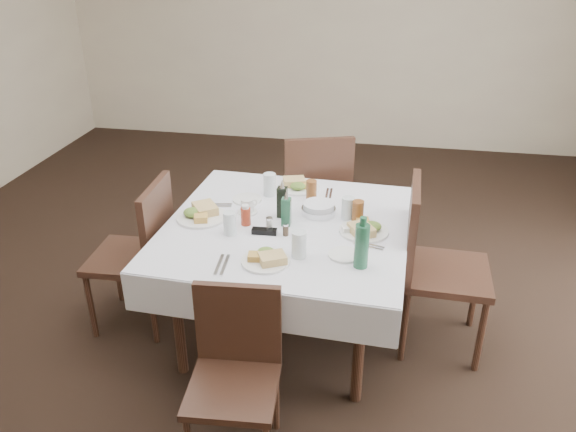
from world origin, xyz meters
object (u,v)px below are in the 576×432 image
object	(u,v)px
oil_cruet_green	(286,211)
oil_cruet_dark	(282,201)
chair_south	(236,363)
chair_east	(430,257)
green_bottle	(362,245)
water_n	(270,185)
water_s	(299,244)
bread_basket	(319,209)
coffee_mug	(248,206)
chair_north	(316,190)
ketchup_bottle	(246,215)
water_e	(348,208)
dining_table	(286,235)
chair_west	(143,247)
water_w	(230,223)

from	to	relation	value
oil_cruet_green	oil_cruet_dark	bearing A→B (deg)	112.64
chair_south	chair_east	xyz separation A→B (m)	(0.91, 0.95, 0.10)
oil_cruet_dark	green_bottle	world-z (taller)	green_bottle
oil_cruet_green	green_bottle	world-z (taller)	green_bottle
water_n	water_s	xyz separation A→B (m)	(0.31, -0.72, -0.00)
bread_basket	coffee_mug	bearing A→B (deg)	-171.51
chair_north	oil_cruet_green	world-z (taller)	chair_north
water_s	water_n	bearing A→B (deg)	113.24
water_n	ketchup_bottle	world-z (taller)	water_n
water_n	green_bottle	world-z (taller)	green_bottle
water_n	water_s	distance (m)	0.78
chair_south	water_e	world-z (taller)	water_e
chair_east	dining_table	bearing A→B (deg)	-176.11
chair_west	dining_table	bearing A→B (deg)	4.35
bread_basket	oil_cruet_dark	world-z (taller)	oil_cruet_dark
oil_cruet_dark	coffee_mug	distance (m)	0.22
water_n	coffee_mug	distance (m)	0.28
water_n	oil_cruet_dark	xyz separation A→B (m)	(0.14, -0.28, 0.03)
dining_table	chair_west	distance (m)	0.89
chair_west	coffee_mug	size ratio (longest dim) A/B	8.00
chair_east	water_w	xyz separation A→B (m)	(-1.12, -0.23, 0.24)
water_n	green_bottle	distance (m)	0.98
water_n	water_w	size ratio (longest dim) A/B	1.11
chair_west	bread_basket	world-z (taller)	chair_west
chair_east	ketchup_bottle	distance (m)	1.09
water_s	ketchup_bottle	distance (m)	0.47
chair_west	water_s	xyz separation A→B (m)	(1.01, -0.28, 0.28)
chair_west	chair_south	bearing A→B (deg)	-45.75
chair_west	water_e	xyz separation A→B (m)	(1.22, 0.19, 0.28)
water_w	ketchup_bottle	xyz separation A→B (m)	(0.06, 0.12, -0.01)
water_s	green_bottle	size ratio (longest dim) A/B	0.52
ketchup_bottle	water_n	bearing A→B (deg)	83.06
chair_east	oil_cruet_dark	world-z (taller)	chair_east
bread_basket	oil_cruet_dark	xyz separation A→B (m)	(-0.21, -0.08, 0.07)
dining_table	water_e	distance (m)	0.39
chair_east	bread_basket	world-z (taller)	chair_east
chair_north	water_n	distance (m)	0.63
water_w	ketchup_bottle	world-z (taller)	water_w
water_n	oil_cruet_green	size ratio (longest dim) A/B	0.69
oil_cruet_dark	chair_west	bearing A→B (deg)	-169.33
water_s	water_w	distance (m)	0.45
chair_north	oil_cruet_green	size ratio (longest dim) A/B	4.79
chair_north	bread_basket	size ratio (longest dim) A/B	4.96
water_w	green_bottle	xyz separation A→B (m)	(0.74, -0.21, 0.06)
water_n	green_bottle	xyz separation A→B (m)	(0.63, -0.76, 0.05)
water_w	bread_basket	bearing A→B (deg)	36.94
chair_north	chair_west	size ratio (longest dim) A/B	1.05
chair_east	water_w	bearing A→B (deg)	-168.39
ketchup_bottle	coffee_mug	world-z (taller)	ketchup_bottle
oil_cruet_dark	ketchup_bottle	size ratio (longest dim) A/B	1.92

